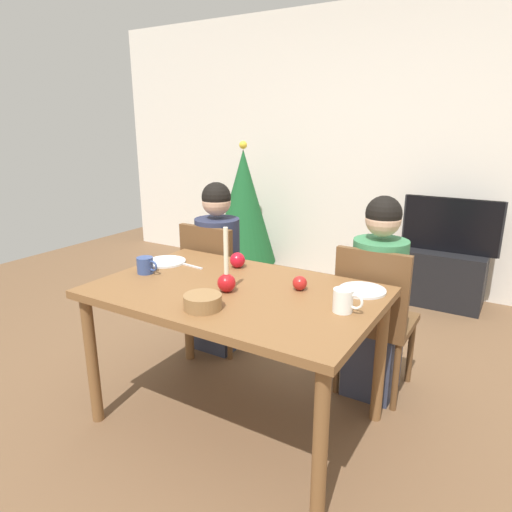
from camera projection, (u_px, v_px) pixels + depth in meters
ground_plane at (237, 419)px, 2.45m from camera, size 7.68×7.68×0.00m
back_wall at (389, 150)px, 4.22m from camera, size 6.40×0.10×2.60m
dining_table at (235, 305)px, 2.26m from camera, size 1.40×0.90×0.75m
chair_left at (216, 280)px, 3.09m from camera, size 0.40×0.40×0.90m
chair_right at (374, 313)px, 2.54m from camera, size 0.40×0.40×0.90m
person_left_child at (218, 270)px, 3.10m from camera, size 0.30×0.30×1.17m
person_right_child at (377, 302)px, 2.55m from camera, size 0.30×0.30×1.17m
tv_stand at (445, 278)px, 3.94m from camera, size 0.64×0.40×0.48m
tv at (451, 225)px, 3.81m from camera, size 0.79×0.05×0.46m
christmas_tree at (244, 207)px, 4.63m from camera, size 0.67×0.67×1.37m
candle_centerpiece at (226, 279)px, 2.18m from camera, size 0.09×0.09×0.32m
plate_left at (166, 262)px, 2.66m from camera, size 0.23×0.23×0.01m
plate_right at (362, 290)px, 2.20m from camera, size 0.23×0.23×0.01m
mug_left at (146, 265)px, 2.46m from camera, size 0.13×0.09×0.09m
mug_right at (344, 301)px, 1.95m from camera, size 0.13×0.09×0.10m
fork_left at (191, 266)px, 2.59m from camera, size 0.18×0.03×0.01m
bowl_walnuts at (203, 302)px, 1.99m from camera, size 0.17×0.17×0.07m
apple_near_candle at (300, 283)px, 2.21m from camera, size 0.07×0.07×0.07m
apple_by_left_plate at (237, 260)px, 2.56m from camera, size 0.09×0.09×0.09m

